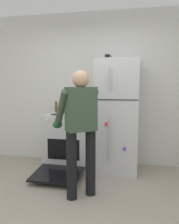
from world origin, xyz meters
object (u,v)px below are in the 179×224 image
at_px(stove_range, 69,141).
at_px(pepper_mill, 56,107).
at_px(refrigerator, 117,116).
at_px(person_cook, 80,123).
at_px(coffee_mug, 107,57).
at_px(red_pot, 77,110).

distance_m(stove_range, pepper_mill, 0.68).
xyz_separation_m(refrigerator, person_cook, (-0.38, -1.00, 0.04)).
xyz_separation_m(refrigerator, stove_range, (-0.83, -0.02, -0.46)).
relative_size(refrigerator, coffee_mug, 16.29).
relative_size(red_pot, pepper_mill, 1.80).
bearing_deg(refrigerator, person_cook, -110.93).
distance_m(refrigerator, person_cook, 1.07).
bearing_deg(person_cook, red_pot, 106.77).
bearing_deg(refrigerator, pepper_mill, 169.95).
bearing_deg(person_cook, coffee_mug, 78.93).
distance_m(person_cook, coffee_mug, 1.41).
height_order(refrigerator, red_pot, refrigerator).
bearing_deg(red_pot, coffee_mug, 11.47).
xyz_separation_m(refrigerator, red_pot, (-0.67, -0.05, 0.09)).
distance_m(person_cook, pepper_mill, 1.42).
xyz_separation_m(stove_range, person_cook, (0.45, -0.98, 0.50)).
relative_size(refrigerator, pepper_mill, 9.67).
distance_m(red_pot, pepper_mill, 0.52).
bearing_deg(refrigerator, stove_range, -178.77).
bearing_deg(coffee_mug, refrigerator, -15.83).
relative_size(red_pot, coffee_mug, 3.03).
bearing_deg(stove_range, pepper_mill, 143.98).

